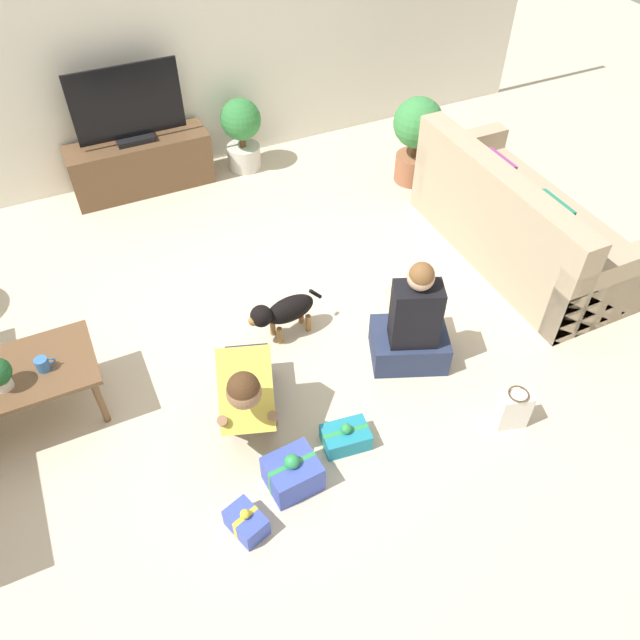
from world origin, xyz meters
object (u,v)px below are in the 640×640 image
potted_plant_corner_right (417,134)px  person_kneeling (247,388)px  gift_box_b (346,437)px  tv_console (141,165)px  gift_box_a (293,473)px  gift_bag_a (513,409)px  mug (43,364)px  person_sitting (412,328)px  dog (283,311)px  tv (128,109)px  coffee_table (5,382)px  gift_box_c (246,522)px  sofa_right (517,224)px  potted_plant_back_right (242,131)px

potted_plant_corner_right → person_kneeling: potted_plant_corner_right is taller
person_kneeling → gift_box_b: 0.69m
tv_console → gift_box_a: (0.02, -3.53, -0.14)m
gift_box_b → gift_bag_a: gift_bag_a is taller
gift_box_b → mug: size_ratio=2.63×
person_sitting → mug: size_ratio=7.57×
potted_plant_corner_right → person_kneeling: bearing=-140.1°
tv_console → dog: 2.41m
mug → person_kneeling: bearing=-28.7°
tv_console → dog: tv_console is taller
tv → potted_plant_corner_right: tv is taller
gift_box_a → person_kneeling: bearing=97.4°
tv_console → person_kneeling: bearing=-91.0°
mug → gift_box_b: bearing=-32.6°
coffee_table → tv: size_ratio=1.13×
gift_box_c → mug: (-0.81, 1.28, 0.41)m
sofa_right → coffee_table: bearing=90.8°
coffee_table → gift_box_a: bearing=-39.8°
tv_console → potted_plant_corner_right: (2.40, -0.96, 0.23)m
potted_plant_corner_right → gift_box_a: (-2.38, -2.57, -0.37)m
person_sitting → dog: person_sitting is taller
potted_plant_corner_right → gift_box_c: 3.88m
potted_plant_back_right → gift_box_b: size_ratio=2.25×
tv → potted_plant_corner_right: bearing=-21.8°
sofa_right → tv_console: sofa_right is taller
coffee_table → potted_plant_back_right: (2.38, 2.31, 0.00)m
sofa_right → gift_box_c: (-2.88, -1.38, -0.24)m
dog → gift_box_b: bearing=-8.0°
gift_bag_a → mug: bearing=153.2°
person_kneeling → gift_box_b: size_ratio=2.63×
gift_box_c → mug: size_ratio=2.25×
dog → gift_box_c: bearing=-37.8°
coffee_table → tv: tv is taller
potted_plant_corner_right → coffee_table: bearing=-159.6°
coffee_table → person_kneeling: person_kneeling is taller
tv → gift_box_b: (0.43, -3.41, -0.74)m
person_kneeling → gift_bag_a: size_ratio=2.68×
gift_box_c → gift_box_a: bearing=24.0°
tv_console → gift_box_b: bearing=-82.8°
dog → gift_box_b: 1.06m
person_sitting → gift_box_c: size_ratio=3.36×
gift_box_a → potted_plant_back_right: bearing=74.4°
person_sitting → gift_box_c: (-1.49, -0.73, -0.24)m
person_kneeling → gift_box_c: (-0.28, -0.69, -0.27)m
coffee_table → gift_box_c: size_ratio=4.03×
potted_plant_back_right → mug: size_ratio=5.90×
tv → dog: (0.45, -2.37, -0.56)m
person_sitting → gift_bag_a: 0.84m
mug → gift_box_a: bearing=-44.2°
sofa_right → gift_box_b: sofa_right is taller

